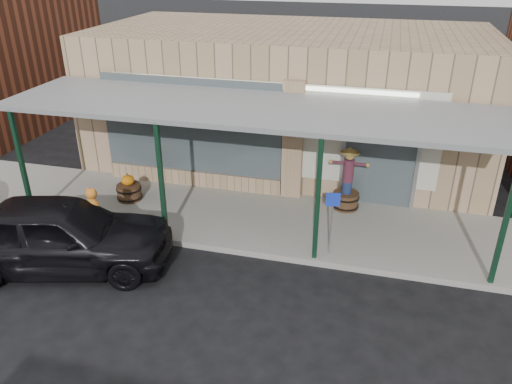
% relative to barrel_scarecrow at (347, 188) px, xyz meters
% --- Properties ---
extents(ground, '(120.00, 120.00, 0.00)m').
position_rel_barrel_scarecrow_xyz_m(ground, '(-2.25, -4.71, -0.74)').
color(ground, black).
rests_on(ground, ground).
extents(sidewalk, '(40.00, 3.20, 0.15)m').
position_rel_barrel_scarecrow_xyz_m(sidewalk, '(-2.25, -1.11, -0.66)').
color(sidewalk, gray).
rests_on(sidewalk, ground).
extents(storefront, '(12.00, 6.25, 4.20)m').
position_rel_barrel_scarecrow_xyz_m(storefront, '(-2.25, 3.45, 1.36)').
color(storefront, tan).
rests_on(storefront, ground).
extents(awning, '(12.00, 3.00, 3.04)m').
position_rel_barrel_scarecrow_xyz_m(awning, '(-2.25, -1.15, 2.27)').
color(awning, slate).
rests_on(awning, ground).
extents(block_buildings_near, '(61.00, 8.00, 8.00)m').
position_rel_barrel_scarecrow_xyz_m(block_buildings_near, '(-0.24, 4.49, 3.03)').
color(block_buildings_near, brown).
rests_on(block_buildings_near, ground).
extents(barrel_scarecrow, '(1.05, 0.76, 1.73)m').
position_rel_barrel_scarecrow_xyz_m(barrel_scarecrow, '(0.00, 0.00, 0.00)').
color(barrel_scarecrow, '#533521').
rests_on(barrel_scarecrow, sidewalk).
extents(barrel_pumpkin, '(0.72, 0.72, 0.78)m').
position_rel_barrel_scarecrow_xyz_m(barrel_pumpkin, '(-5.82, -0.99, -0.31)').
color(barrel_pumpkin, '#533521').
rests_on(barrel_pumpkin, sidewalk).
extents(handicap_sign, '(0.31, 0.10, 1.53)m').
position_rel_barrel_scarecrow_xyz_m(handicap_sign, '(-0.15, -2.31, 0.40)').
color(handicap_sign, gray).
rests_on(handicap_sign, sidewalk).
extents(parked_sedan, '(5.17, 3.10, 1.65)m').
position_rel_barrel_scarecrow_xyz_m(parked_sedan, '(-5.83, -4.08, 0.09)').
color(parked_sedan, black).
rests_on(parked_sedan, ground).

